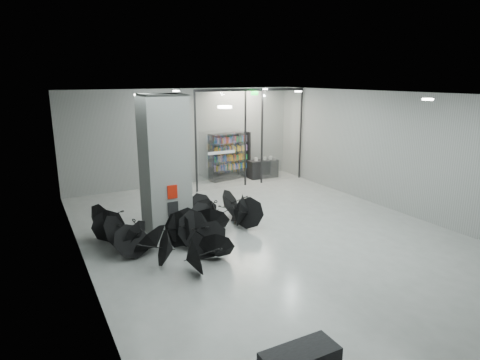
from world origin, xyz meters
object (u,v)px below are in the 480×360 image
shop_counter (263,169)px  umbrella_cluster (189,229)px  bookshelf (230,156)px  column (164,165)px

shop_counter → umbrella_cluster: umbrella_cluster is taller
bookshelf → shop_counter: bookshelf is taller
umbrella_cluster → shop_counter: bearing=43.2°
shop_counter → umbrella_cluster: size_ratio=0.24×
column → shop_counter: (5.95, 4.30, -1.60)m
shop_counter → umbrella_cluster: bearing=-134.8°
bookshelf → umbrella_cluster: size_ratio=0.37×
bookshelf → shop_counter: (1.45, -0.45, -0.63)m
bookshelf → umbrella_cluster: bookshelf is taller
umbrella_cluster → column: bearing=107.3°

